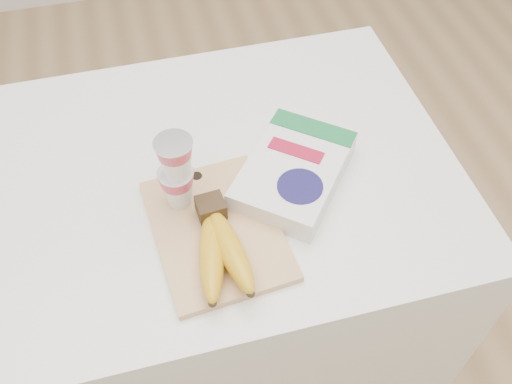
{
  "coord_description": "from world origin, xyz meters",
  "views": [
    {
      "loc": [
        -0.03,
        -0.72,
        1.64
      ],
      "look_at": [
        0.13,
        -0.11,
        0.85
      ],
      "focal_mm": 40.0,
      "sensor_mm": 36.0,
      "label": 1
    }
  ],
  "objects_px": {
    "table": "(194,284)",
    "bananas": "(220,248)",
    "cereal_box": "(294,172)",
    "yogurt_stack": "(176,171)",
    "cutting_board": "(217,230)"
  },
  "relations": [
    {
      "from": "table",
      "to": "yogurt_stack",
      "type": "distance_m",
      "value": 0.51
    },
    {
      "from": "bananas",
      "to": "cereal_box",
      "type": "relative_size",
      "value": 0.74
    },
    {
      "from": "table",
      "to": "cereal_box",
      "type": "relative_size",
      "value": 3.7
    },
    {
      "from": "cereal_box",
      "to": "table",
      "type": "bearing_deg",
      "value": -158.73
    },
    {
      "from": "yogurt_stack",
      "to": "cereal_box",
      "type": "relative_size",
      "value": 0.52
    },
    {
      "from": "cutting_board",
      "to": "yogurt_stack",
      "type": "height_order",
      "value": "yogurt_stack"
    },
    {
      "from": "yogurt_stack",
      "to": "bananas",
      "type": "bearing_deg",
      "value": -71.44
    },
    {
      "from": "bananas",
      "to": "table",
      "type": "bearing_deg",
      "value": 101.49
    },
    {
      "from": "cereal_box",
      "to": "yogurt_stack",
      "type": "bearing_deg",
      "value": -139.59
    },
    {
      "from": "table",
      "to": "cereal_box",
      "type": "distance_m",
      "value": 0.49
    },
    {
      "from": "table",
      "to": "yogurt_stack",
      "type": "xyz_separation_m",
      "value": [
        -0.0,
        -0.07,
        0.5
      ]
    },
    {
      "from": "table",
      "to": "bananas",
      "type": "bearing_deg",
      "value": -78.51
    },
    {
      "from": "table",
      "to": "cutting_board",
      "type": "xyz_separation_m",
      "value": [
        0.05,
        -0.15,
        0.41
      ]
    },
    {
      "from": "yogurt_stack",
      "to": "cutting_board",
      "type": "bearing_deg",
      "value": -55.78
    },
    {
      "from": "cutting_board",
      "to": "cereal_box",
      "type": "distance_m",
      "value": 0.18
    }
  ]
}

